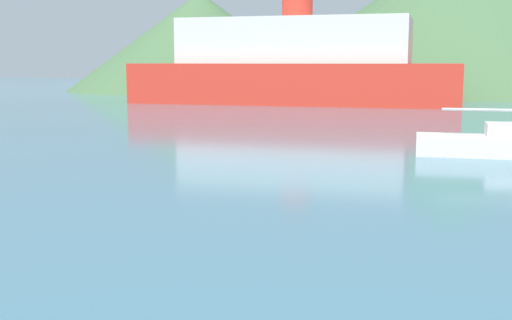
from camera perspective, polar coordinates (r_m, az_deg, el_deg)
The scene contains 3 objects.
ferry_distant at distance 51.13m, azimuth 3.65°, elevation 8.33°, with size 24.90×9.83×8.09m.
hill_west at distance 75.64m, azimuth -4.95°, elevation 10.47°, with size 30.50×30.50×11.14m.
hill_central at distance 78.80m, azimuth 17.50°, elevation 12.06°, with size 49.25×49.25×16.72m.
Camera 1 is at (2.82, 1.65, 3.15)m, focal length 45.00 mm.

